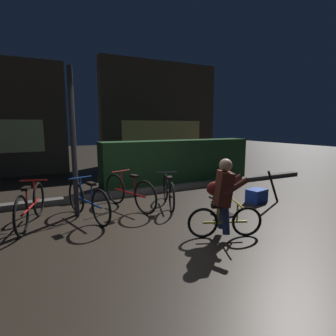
{
  "coord_description": "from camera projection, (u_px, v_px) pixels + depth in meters",
  "views": [
    {
      "loc": [
        -2.15,
        -4.12,
        1.74
      ],
      "look_at": [
        0.2,
        0.6,
        0.9
      ],
      "focal_mm": 28.62,
      "sensor_mm": 36.0,
      "label": 1
    }
  ],
  "objects": [
    {
      "name": "ground_plane",
      "position": [
        173.0,
        222.0,
        4.86
      ],
      "size": [
        40.0,
        40.0,
        0.0
      ],
      "primitive_type": "plane",
      "color": "#2D261E"
    },
    {
      "name": "sidewalk_curb",
      "position": [
        133.0,
        192.0,
        6.8
      ],
      "size": [
        12.0,
        0.24,
        0.12
      ],
      "primitive_type": "cube",
      "color": "#56544F",
      "rests_on": "ground"
    },
    {
      "name": "hedge_row",
      "position": [
        178.0,
        161.0,
        8.29
      ],
      "size": [
        4.8,
        0.7,
        1.29
      ],
      "primitive_type": "cube",
      "color": "#214723",
      "rests_on": "ground"
    },
    {
      "name": "storefront_right",
      "position": [
        161.0,
        114.0,
        12.23
      ],
      "size": [
        5.52,
        0.54,
        4.55
      ],
      "color": "#42382D",
      "rests_on": "ground"
    },
    {
      "name": "street_post",
      "position": [
        74.0,
        143.0,
        5.04
      ],
      "size": [
        0.1,
        0.1,
        2.81
      ],
      "primitive_type": "cylinder",
      "color": "#2D2D33",
      "rests_on": "ground"
    },
    {
      "name": "parked_bike_left_mid",
      "position": [
        31.0,
        206.0,
        4.69
      ],
      "size": [
        0.54,
        1.6,
        0.76
      ],
      "rotation": [
        0.0,
        0.0,
        1.3
      ],
      "color": "black",
      "rests_on": "ground"
    },
    {
      "name": "parked_bike_center_left",
      "position": [
        88.0,
        201.0,
        4.97
      ],
      "size": [
        0.55,
        1.61,
        0.77
      ],
      "rotation": [
        0.0,
        0.0,
        1.85
      ],
      "color": "black",
      "rests_on": "ground"
    },
    {
      "name": "parked_bike_center_right",
      "position": [
        129.0,
        192.0,
        5.61
      ],
      "size": [
        0.61,
        1.62,
        0.78
      ],
      "rotation": [
        0.0,
        0.0,
        1.9
      ],
      "color": "black",
      "rests_on": "ground"
    },
    {
      "name": "parked_bike_right_mid",
      "position": [
        168.0,
        191.0,
        5.84
      ],
      "size": [
        0.56,
        1.47,
        0.71
      ],
      "rotation": [
        0.0,
        0.0,
        1.25
      ],
      "color": "black",
      "rests_on": "ground"
    },
    {
      "name": "traffic_cone_near",
      "position": [
        224.0,
        202.0,
        5.2
      ],
      "size": [
        0.36,
        0.36,
        0.54
      ],
      "color": "black",
      "rests_on": "ground"
    },
    {
      "name": "traffic_cone_far",
      "position": [
        219.0,
        187.0,
        6.42
      ],
      "size": [
        0.36,
        0.36,
        0.56
      ],
      "color": "black",
      "rests_on": "ground"
    },
    {
      "name": "blue_crate",
      "position": [
        257.0,
        196.0,
        6.13
      ],
      "size": [
        0.5,
        0.4,
        0.3
      ],
      "primitive_type": "cube",
      "rotation": [
        0.0,
        0.0,
        0.21
      ],
      "color": "#193DB7",
      "rests_on": "ground"
    },
    {
      "name": "cyclist",
      "position": [
        224.0,
        198.0,
        4.15
      ],
      "size": [
        1.12,
        0.65,
        1.25
      ],
      "rotation": [
        0.0,
        0.0,
        -0.38
      ],
      "color": "black",
      "rests_on": "ground"
    },
    {
      "name": "closed_umbrella",
      "position": [
        273.0,
        187.0,
        5.97
      ],
      "size": [
        0.45,
        0.11,
        0.77
      ],
      "primitive_type": "cylinder",
      "rotation": [
        0.0,
        0.5,
        3.29
      ],
      "color": "black",
      "rests_on": "ground"
    }
  ]
}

